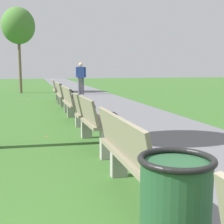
# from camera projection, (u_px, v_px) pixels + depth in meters

# --- Properties ---
(paved_walkway) EXTENTS (2.57, 44.00, 0.02)m
(paved_walkway) POSITION_uv_depth(u_px,v_px,m) (80.00, 91.00, 18.55)
(paved_walkway) COLOR slate
(paved_walkway) RESTS_ON ground
(park_bench_2) EXTENTS (0.48, 1.60, 0.90)m
(park_bench_2) POSITION_uv_depth(u_px,v_px,m) (134.00, 155.00, 3.14)
(park_bench_2) COLOR gray
(park_bench_2) RESTS_ON ground
(park_bench_3) EXTENTS (0.53, 1.62, 0.90)m
(park_bench_3) POSITION_uv_depth(u_px,v_px,m) (92.00, 120.00, 5.30)
(park_bench_3) COLOR gray
(park_bench_3) RESTS_ON ground
(park_bench_4) EXTENTS (0.50, 1.61, 0.90)m
(park_bench_4) POSITION_uv_depth(u_px,v_px,m) (73.00, 103.00, 7.82)
(park_bench_4) COLOR gray
(park_bench_4) RESTS_ON ground
(park_bench_5) EXTENTS (0.48, 1.60, 0.90)m
(park_bench_5) POSITION_uv_depth(u_px,v_px,m) (63.00, 95.00, 10.15)
(park_bench_5) COLOR gray
(park_bench_5) RESTS_ON ground
(park_bench_6) EXTENTS (0.52, 1.61, 0.90)m
(park_bench_6) POSITION_uv_depth(u_px,v_px,m) (58.00, 90.00, 12.37)
(park_bench_6) COLOR gray
(park_bench_6) RESTS_ON ground
(tree_3) EXTENTS (1.77, 1.77, 4.58)m
(tree_3) POSITION_uv_depth(u_px,v_px,m) (18.00, 26.00, 16.46)
(tree_3) COLOR brown
(tree_3) RESTS_ON ground
(pedestrian_walking) EXTENTS (0.53, 0.26, 1.62)m
(pedestrian_walking) POSITION_uv_depth(u_px,v_px,m) (81.00, 77.00, 15.76)
(pedestrian_walking) COLOR #4C4C56
(pedestrian_walking) RESTS_ON paved_walkway
(trash_bin) EXTENTS (0.48, 0.48, 0.84)m
(trash_bin) POSITION_uv_depth(u_px,v_px,m) (175.00, 221.00, 1.92)
(trash_bin) COLOR #234C2D
(trash_bin) RESTS_ON ground
(scattered_leaves) EXTENTS (4.81, 11.91, 0.02)m
(scattered_leaves) POSITION_uv_depth(u_px,v_px,m) (105.00, 123.00, 7.56)
(scattered_leaves) COLOR brown
(scattered_leaves) RESTS_ON ground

